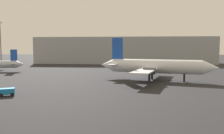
{
  "coord_description": "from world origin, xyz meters",
  "views": [
    {
      "loc": [
        1.48,
        -9.21,
        8.0
      ],
      "look_at": [
        -2.45,
        39.51,
        3.98
      ],
      "focal_mm": 35.72,
      "sensor_mm": 36.0,
      "label": 1
    }
  ],
  "objects": [
    {
      "name": "terminal_building",
      "position": [
        -1.99,
        117.77,
        7.07
      ],
      "size": [
        94.91,
        26.46,
        14.14
      ],
      "primitive_type": "cube",
      "color": "#999EA3",
      "rests_on": "ground_plane"
    },
    {
      "name": "light_mast_left",
      "position": [
        -58.62,
        90.34,
        11.48
      ],
      "size": [
        2.4,
        0.5,
        20.42
      ],
      "color": "slate",
      "rests_on": "ground_plane"
    },
    {
      "name": "baggage_cart",
      "position": [
        -19.31,
        26.52,
        0.76
      ],
      "size": [
        2.73,
        2.24,
        1.3
      ],
      "rotation": [
        0.0,
        0.0,
        3.6
      ],
      "color": "#1972BF",
      "rests_on": "ground_plane"
    },
    {
      "name": "airplane_on_taxiway",
      "position": [
        7.62,
        47.65,
        3.57
      ],
      "size": [
        29.54,
        26.83,
        10.9
      ],
      "rotation": [
        0.0,
        0.0,
        -0.28
      ],
      "color": "silver",
      "rests_on": "ground_plane"
    }
  ]
}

